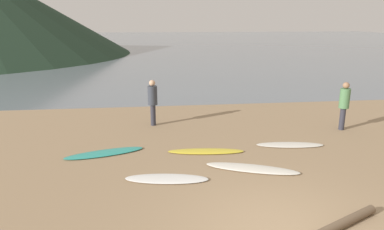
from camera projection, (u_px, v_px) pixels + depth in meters
name	position (u px, v px, depth m)	size (l,w,h in m)	color
ground_plane	(203.00, 110.00, 16.26)	(120.00, 120.00, 0.20)	#997C5B
ocean_water	(162.00, 42.00, 64.66)	(140.00, 100.00, 0.01)	slate
surfboard_0	(105.00, 153.00, 10.66)	(2.39, 0.58, 0.07)	teal
surfboard_1	(167.00, 179.00, 8.94)	(2.15, 0.60, 0.07)	white
surfboard_2	(206.00, 151.00, 10.81)	(2.36, 0.50, 0.06)	yellow
surfboard_3	(252.00, 168.00, 9.55)	(2.55, 0.57, 0.07)	silver
surfboard_4	(290.00, 145.00, 11.37)	(2.18, 0.54, 0.06)	silver
person_0	(153.00, 99.00, 13.31)	(0.36, 0.36, 1.78)	#2D2D38
person_1	(344.00, 102.00, 12.77)	(0.36, 0.36, 1.79)	#2D2D38
driftwood_log	(347.00, 221.00, 6.95)	(0.18, 0.18, 1.71)	brown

